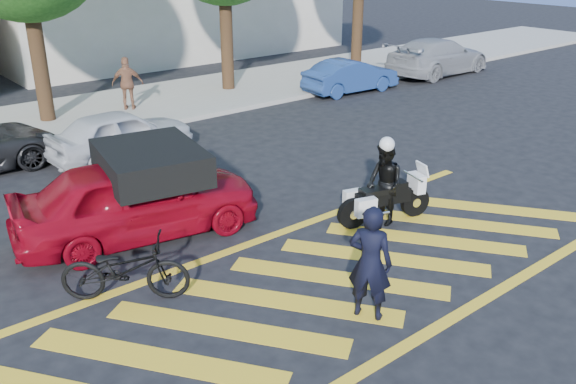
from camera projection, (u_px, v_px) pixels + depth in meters
ground at (315, 288)px, 9.70m from camera, size 90.00×90.00×0.00m
sidewalk at (49, 122)px, 18.24m from camera, size 60.00×5.00×0.15m
crosswalk at (313, 289)px, 9.68m from camera, size 12.33×4.00×0.01m
officer_bike at (370, 263)px, 8.67m from camera, size 0.68×0.77×1.76m
bicycle at (125, 269)px, 9.24m from camera, size 1.97×1.72×1.03m
police_motorcycle at (384, 199)px, 11.80m from camera, size 1.97×0.92×0.89m
officer_moto at (384, 184)px, 11.66m from camera, size 0.80×0.92×1.61m
red_convertible at (137, 198)px, 11.17m from camera, size 4.69×2.57×1.51m
parked_mid_right at (121, 134)px, 15.27m from camera, size 3.73×1.67×1.25m
parked_right at (351, 76)px, 21.83m from camera, size 3.69×1.53×1.19m
parked_far_right at (438, 56)px, 24.69m from camera, size 5.11×2.24×1.46m
pedestrian_right at (128, 83)px, 19.01m from camera, size 1.03×0.85×1.64m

